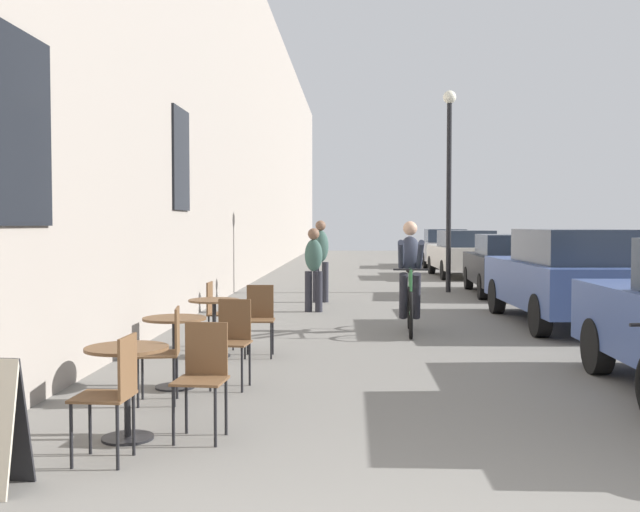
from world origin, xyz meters
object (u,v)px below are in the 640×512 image
at_px(parked_car_third, 508,263).
at_px(cafe_chair_near_toward_wall, 203,372).
at_px(pedestrian_near, 314,265).
at_px(parked_car_fourth, 463,253).
at_px(cafe_table_mid, 175,337).
at_px(cyclist_on_bicycle, 410,280).
at_px(cafe_chair_mid_toward_wall, 166,348).
at_px(parked_car_fifth, 444,247).
at_px(pedestrian_mid, 321,256).
at_px(street_lamp, 449,165).
at_px(cafe_chair_mid_toward_street, 232,337).
at_px(parked_car_second, 569,275).
at_px(cafe_table_far, 214,315).
at_px(cafe_chair_near_toward_street, 113,389).
at_px(cafe_table_near, 127,372).
at_px(cafe_chair_far_toward_wall, 217,310).
at_px(cafe_chair_far_toward_street, 260,315).

bearing_deg(parked_car_third, cafe_chair_near_toward_wall, -111.82).
bearing_deg(pedestrian_near, parked_car_fourth, 66.30).
xyz_separation_m(cafe_chair_near_toward_wall, parked_car_third, (4.79, 11.97, 0.22)).
height_order(cafe_table_mid, cyclist_on_bicycle, cyclist_on_bicycle).
distance_m(cafe_table_mid, parked_car_fourth, 16.99).
bearing_deg(cafe_chair_mid_toward_wall, cafe_table_mid, 96.74).
height_order(parked_car_fourth, parked_car_fifth, same).
bearing_deg(parked_car_fifth, cyclist_on_bicycle, -98.36).
xyz_separation_m(pedestrian_mid, street_lamp, (3.01, 2.49, 2.12)).
relative_size(cafe_chair_mid_toward_street, parked_car_second, 0.20).
relative_size(cafe_table_far, parked_car_third, 0.18).
bearing_deg(cafe_chair_mid_toward_street, parked_car_fourth, 73.86).
xyz_separation_m(cafe_chair_mid_toward_street, parked_car_fourth, (4.65, 16.08, 0.25)).
relative_size(cafe_chair_mid_toward_street, cyclist_on_bicycle, 0.51).
bearing_deg(cafe_chair_near_toward_street, cafe_table_near, 97.81).
distance_m(cafe_chair_far_toward_wall, street_lamp, 9.73).
bearing_deg(cafe_table_mid, cafe_chair_near_toward_wall, -69.51).
xyz_separation_m(cafe_table_near, cafe_chair_far_toward_wall, (-0.09, 4.23, -0.00)).
bearing_deg(parked_car_fifth, pedestrian_mid, -107.19).
bearing_deg(cafe_chair_near_toward_wall, street_lamp, 74.62).
relative_size(cafe_table_near, cafe_chair_mid_toward_street, 0.81).
bearing_deg(cafe_table_far, street_lamp, 65.92).
bearing_deg(pedestrian_mid, cyclist_on_bicycle, -69.75).
height_order(cafe_chair_near_toward_street, cafe_chair_near_toward_wall, same).
height_order(cafe_table_far, cyclist_on_bicycle, cyclist_on_bicycle).
distance_m(parked_car_second, parked_car_fourth, 11.19).
distance_m(cafe_table_mid, cafe_chair_far_toward_wall, 2.43).
bearing_deg(cyclist_on_bicycle, cafe_table_near, -113.90).
relative_size(pedestrian_near, street_lamp, 0.32).
bearing_deg(parked_car_fifth, cafe_chair_near_toward_street, -101.97).
distance_m(parked_car_second, parked_car_third, 5.27).
distance_m(pedestrian_near, pedestrian_mid, 1.74).
bearing_deg(parked_car_third, cafe_chair_far_toward_street, -119.92).
height_order(cafe_chair_near_toward_street, cafe_chair_far_toward_street, same).
bearing_deg(parked_car_second, parked_car_fourth, 90.64).
bearing_deg(pedestrian_mid, cafe_table_far, -98.95).
bearing_deg(cafe_chair_far_toward_wall, cyclist_on_bicycle, 31.49).
xyz_separation_m(street_lamp, parked_car_second, (1.25, -5.88, -2.29)).
relative_size(cafe_table_mid, street_lamp, 0.15).
height_order(cafe_table_near, cafe_chair_far_toward_street, cafe_chair_far_toward_street).
xyz_separation_m(cafe_table_far, pedestrian_near, (0.98, 4.82, 0.37)).
bearing_deg(cafe_chair_mid_toward_street, cyclist_on_bicycle, 62.29).
xyz_separation_m(cafe_chair_mid_toward_wall, street_lamp, (4.03, 11.49, 2.59)).
xyz_separation_m(cafe_table_mid, parked_car_fourth, (5.23, 16.16, 0.24)).
bearing_deg(cafe_table_far, pedestrian_near, 78.49).
xyz_separation_m(cafe_chair_far_toward_street, pedestrian_mid, (0.47, 6.49, 0.47)).
bearing_deg(parked_car_fourth, parked_car_second, -89.36).
bearing_deg(cafe_chair_mid_toward_wall, street_lamp, 70.66).
bearing_deg(cafe_chair_near_toward_street, cafe_chair_far_toward_wall, 91.94).
bearing_deg(pedestrian_mid, cafe_chair_mid_toward_street, -93.58).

